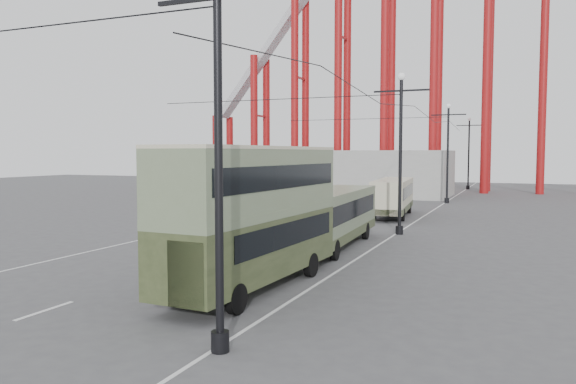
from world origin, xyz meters
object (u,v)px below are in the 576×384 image
at_px(lamp_post_near, 217,17).
at_px(single_decker_green, 333,215).
at_px(single_decker_cream, 393,196).
at_px(pedestrian, 293,235).
at_px(double_decker_bus, 254,209).

relative_size(lamp_post_near, single_decker_green, 1.06).
distance_m(single_decker_green, single_decker_cream, 14.76).
distance_m(lamp_post_near, single_decker_cream, 30.80).
distance_m(single_decker_green, pedestrian, 2.74).
distance_m(double_decker_bus, pedestrian, 7.41).
relative_size(lamp_post_near, single_decker_cream, 1.19).
xyz_separation_m(lamp_post_near, double_decker_bus, (-2.01, 5.91, -5.07)).
height_order(lamp_post_near, single_decker_cream, lamp_post_near).
xyz_separation_m(lamp_post_near, pedestrian, (-3.39, 12.93, -6.99)).
bearing_deg(lamp_post_near, pedestrian, 104.70).
height_order(lamp_post_near, double_decker_bus, lamp_post_near).
distance_m(double_decker_bus, single_decker_green, 9.46).
height_order(single_decker_green, pedestrian, single_decker_green).
bearing_deg(pedestrian, lamp_post_near, 85.92).
bearing_deg(lamp_post_near, single_decker_cream, 94.46).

